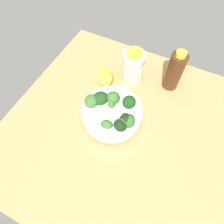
{
  "coord_description": "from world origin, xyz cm",
  "views": [
    {
      "loc": [
        10.09,
        -26.42,
        56.14
      ],
      "look_at": [
        -3.61,
        1.46,
        4.0
      ],
      "focal_mm": 32.1,
      "sensor_mm": 36.0,
      "label": 1
    }
  ],
  "objects_px": {
    "lemon_wedge": "(105,77)",
    "bottle_tall": "(175,71)",
    "bottle_short": "(133,67)",
    "bowl_of_broccoli": "(112,112)"
  },
  "relations": [
    {
      "from": "bottle_short",
      "to": "lemon_wedge",
      "type": "bearing_deg",
      "value": -145.53
    },
    {
      "from": "lemon_wedge",
      "to": "bottle_short",
      "type": "distance_m",
      "value": 0.1
    },
    {
      "from": "bottle_tall",
      "to": "lemon_wedge",
      "type": "bearing_deg",
      "value": -158.0
    },
    {
      "from": "bowl_of_broccoli",
      "to": "lemon_wedge",
      "type": "relative_size",
      "value": 2.46
    },
    {
      "from": "bowl_of_broccoli",
      "to": "bottle_short",
      "type": "xyz_separation_m",
      "value": [
        -0.01,
        0.18,
        0.02
      ]
    },
    {
      "from": "bowl_of_broccoli",
      "to": "lemon_wedge",
      "type": "bearing_deg",
      "value": 125.52
    },
    {
      "from": "lemon_wedge",
      "to": "bottle_tall",
      "type": "distance_m",
      "value": 0.23
    },
    {
      "from": "bowl_of_broccoli",
      "to": "bottle_short",
      "type": "distance_m",
      "value": 0.18
    },
    {
      "from": "bowl_of_broccoli",
      "to": "lemon_wedge",
      "type": "distance_m",
      "value": 0.16
    },
    {
      "from": "lemon_wedge",
      "to": "bottle_tall",
      "type": "relative_size",
      "value": 0.51
    }
  ]
}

